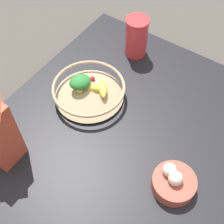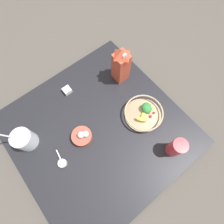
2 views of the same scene
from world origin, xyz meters
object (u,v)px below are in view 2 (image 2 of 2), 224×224
Objects in this scene: fruit_bowl at (144,113)px; spice_jar at (67,90)px; garlic_bowl at (82,136)px; yogurt_tub at (24,139)px; milk_carton at (121,65)px; drinking_cup at (176,148)px.

fruit_bowl is 4.74× the size of spice_jar.
spice_jar is at bearing 72.39° from garlic_bowl.
milk_carton is at bearing 0.69° from yogurt_tub.
garlic_bowl is (-0.10, -0.31, 0.01)m from spice_jar.
yogurt_tub is at bearing 137.89° from drinking_cup.
yogurt_tub is (-0.70, -0.01, -0.07)m from milk_carton.
spice_jar is at bearing 159.36° from milk_carton.
yogurt_tub reaches higher than spice_jar.
milk_carton reaches higher than drinking_cup.
milk_carton is 0.57m from drinking_cup.
milk_carton is 0.49m from garlic_bowl.
fruit_bowl is at bearing 86.83° from drinking_cup.
milk_carton is (0.07, 0.30, 0.10)m from fruit_bowl.
garlic_bowl is at bearing -157.46° from milk_carton.
spice_jar is (-0.27, 0.43, -0.02)m from fruit_bowl.
drinking_cup reaches higher than fruit_bowl.
yogurt_tub is 1.59× the size of drinking_cup.
spice_jar is (-0.26, 0.69, -0.06)m from drinking_cup.
yogurt_tub is 0.39m from spice_jar.
yogurt_tub is 0.32m from garlic_bowl.
fruit_bowl is 1.00× the size of yogurt_tub.
spice_jar is at bearing 20.85° from yogurt_tub.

